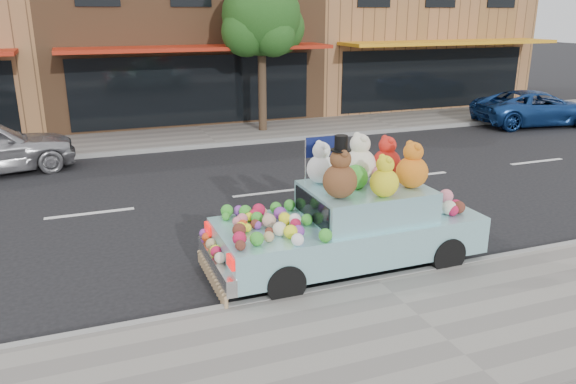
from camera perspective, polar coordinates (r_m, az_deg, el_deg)
name	(u,v)px	position (r m, az deg, el deg)	size (l,w,h in m)	color
ground	(270,193)	(13.15, -1.87, -0.08)	(120.00, 120.00, 0.00)	black
near_sidewalk	(432,331)	(7.80, 14.44, -13.51)	(60.00, 3.00, 0.12)	gray
far_sidewalk	(207,136)	(19.20, -8.27, 5.68)	(60.00, 3.00, 0.12)	gray
near_kerb	(376,282)	(8.89, 8.88, -8.98)	(60.00, 0.12, 0.13)	gray
far_kerb	(217,145)	(17.77, -7.18, 4.76)	(60.00, 0.12, 0.13)	gray
storefront_mid	(172,22)	(24.16, -11.71, 16.55)	(10.00, 9.80, 7.30)	brown
storefront_right	(388,21)	(27.65, 10.10, 16.76)	(10.00, 9.80, 7.30)	#9C6941
street_tree	(262,23)	(19.37, -2.69, 16.79)	(3.00, 2.70, 5.22)	#38281C
car_blue	(536,108)	(22.97, 23.89, 7.81)	(2.12, 4.60, 1.28)	navy
art_car	(350,220)	(9.21, 6.35, -2.80)	(4.49, 1.78, 2.31)	black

